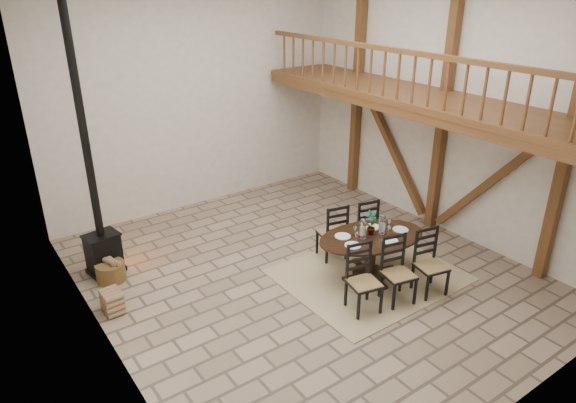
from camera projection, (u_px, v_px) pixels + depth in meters
ground at (305, 273)px, 9.30m from camera, size 8.00×8.00×0.00m
room_shell at (363, 99)px, 8.72m from camera, size 7.02×8.02×5.01m
rug at (369, 275)px, 9.22m from camera, size 3.00×2.50×0.02m
dining_table at (374, 258)px, 8.95m from camera, size 2.17×2.43×1.26m
wood_stove at (97, 215)px, 8.89m from camera, size 0.65×0.54×5.00m
log_basket at (111, 271)px, 9.03m from camera, size 0.51×0.51×0.42m
log_stack at (112, 302)px, 8.15m from camera, size 0.30×0.40×0.39m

